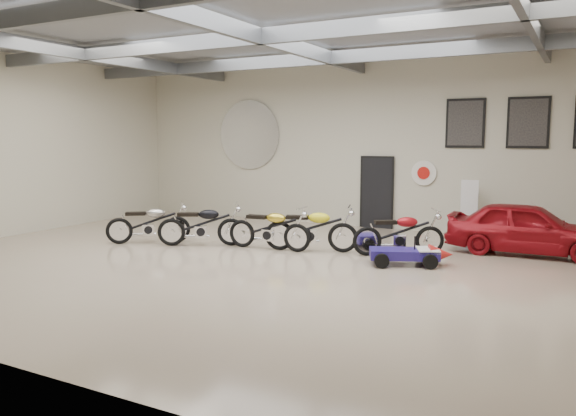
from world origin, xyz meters
The scene contains 18 objects.
floor centered at (0.00, 0.00, 0.00)m, with size 16.00×12.00×0.01m, color tan.
ceiling centered at (0.00, 0.00, 5.00)m, with size 16.00×12.00×0.01m, color gray.
back_wall centered at (0.00, 6.00, 2.50)m, with size 16.00×0.02×5.00m, color beige.
left_wall centered at (-8.00, 0.00, 2.50)m, with size 0.02×12.00×5.00m, color beige.
ceiling_beams centered at (0.00, 0.00, 4.75)m, with size 15.80×11.80×0.32m, color slate, non-canonical shape.
door centered at (0.50, 5.95, 1.05)m, with size 0.92×0.08×2.10m, color black.
logo_plaque centered at (-4.00, 5.95, 2.80)m, with size 2.30×0.06×1.16m, color silver, non-canonical shape.
poster_left centered at (3.00, 5.96, 3.10)m, with size 1.05×0.08×1.35m, color black, non-canonical shape.
poster_mid centered at (4.60, 5.96, 3.10)m, with size 1.05×0.08×1.35m, color black, non-canonical shape.
oil_sign centered at (1.90, 5.95, 1.70)m, with size 0.72×0.10×0.72m, color white, non-canonical shape.
banner_stand centered at (3.27, 5.50, 0.84)m, with size 0.45×0.18×1.67m, color white, non-canonical shape.
motorcycle_silver centered at (-3.88, 0.81, 0.54)m, with size 2.08×0.64×1.08m, color silver, non-canonical shape.
motorcycle_black centered at (-2.45, 1.15, 0.56)m, with size 2.14×0.66×1.12m, color silver, non-canonical shape.
motorcycle_gold centered at (-0.70, 1.53, 0.55)m, with size 2.12×0.66×1.10m, color silver, non-canonical shape.
motorcycle_yellow centered at (0.29, 1.82, 0.57)m, with size 2.19×0.68×1.14m, color silver, non-canonical shape.
motorcycle_red centered at (2.28, 2.36, 0.54)m, with size 2.09×0.65×1.09m, color silver, non-canonical shape.
go_kart centered at (2.82, 1.50, 0.32)m, with size 1.77×0.80×0.64m, color navy, non-canonical shape.
vintage_car centered at (4.89, 3.91, 0.62)m, with size 3.62×1.46×1.23m, color maroon.
Camera 1 is at (6.02, -10.11, 2.72)m, focal length 35.00 mm.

